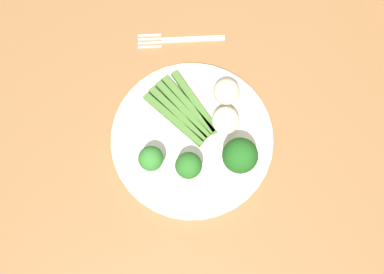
# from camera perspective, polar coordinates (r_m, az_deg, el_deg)

# --- Properties ---
(ground_plane) EXTENTS (6.00, 6.00, 0.02)m
(ground_plane) POSITION_cam_1_polar(r_m,az_deg,el_deg) (1.55, 1.18, -6.77)
(ground_plane) COLOR tan
(dining_table) EXTENTS (1.28, 0.92, 0.75)m
(dining_table) POSITION_cam_1_polar(r_m,az_deg,el_deg) (0.91, 2.00, -0.58)
(dining_table) COLOR olive
(dining_table) RESTS_ON ground_plane
(plate) EXTENTS (0.29, 0.29, 0.01)m
(plate) POSITION_cam_1_polar(r_m,az_deg,el_deg) (0.79, 0.00, -0.24)
(plate) COLOR silver
(plate) RESTS_ON dining_table
(asparagus_bundle) EXTENTS (0.15, 0.11, 0.01)m
(asparagus_bundle) POSITION_cam_1_polar(r_m,az_deg,el_deg) (0.79, -1.12, 3.48)
(asparagus_bundle) COLOR #47752D
(asparagus_bundle) RESTS_ON plate
(broccoli_front) EXTENTS (0.06, 0.06, 0.07)m
(broccoli_front) POSITION_cam_1_polar(r_m,az_deg,el_deg) (0.73, 6.17, -2.40)
(broccoli_front) COLOR #4C7F2B
(broccoli_front) RESTS_ON plate
(broccoli_back) EXTENTS (0.04, 0.04, 0.05)m
(broccoli_back) POSITION_cam_1_polar(r_m,az_deg,el_deg) (0.74, -5.29, -2.78)
(broccoli_back) COLOR #609E3D
(broccoli_back) RESTS_ON plate
(broccoli_outer_edge) EXTENTS (0.05, 0.05, 0.06)m
(broccoli_outer_edge) POSITION_cam_1_polar(r_m,az_deg,el_deg) (0.74, -0.45, -3.69)
(broccoli_outer_edge) COLOR #568E33
(broccoli_outer_edge) RESTS_ON plate
(cauliflower_front_left) EXTENTS (0.05, 0.05, 0.05)m
(cauliflower_front_left) POSITION_cam_1_polar(r_m,az_deg,el_deg) (0.77, 4.32, 2.13)
(cauliflower_front_left) COLOR white
(cauliflower_front_left) RESTS_ON plate
(cauliflower_near_fork) EXTENTS (0.05, 0.05, 0.05)m
(cauliflower_near_fork) POSITION_cam_1_polar(r_m,az_deg,el_deg) (0.78, 4.43, 5.82)
(cauliflower_near_fork) COLOR beige
(cauliflower_near_fork) RESTS_ON plate
(fork) EXTENTS (0.06, 0.16, 0.00)m
(fork) POSITION_cam_1_polar(r_m,az_deg,el_deg) (0.87, -1.58, 12.33)
(fork) COLOR silver
(fork) RESTS_ON dining_table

